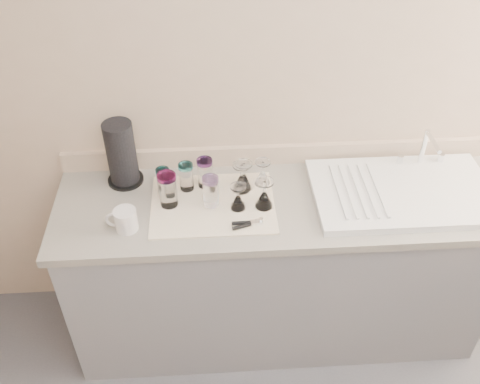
{
  "coord_description": "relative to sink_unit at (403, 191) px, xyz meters",
  "views": [
    {
      "loc": [
        -0.31,
        -0.61,
        2.48
      ],
      "look_at": [
        -0.2,
        1.15,
        1.0
      ],
      "focal_mm": 40.0,
      "sensor_mm": 36.0,
      "label": 1
    }
  ],
  "objects": [
    {
      "name": "goblet_extra",
      "position": [
        -0.73,
        0.07,
        0.04
      ],
      "size": [
        0.08,
        0.08,
        0.14
      ],
      "color": "white",
      "rests_on": "dish_towel"
    },
    {
      "name": "white_mug",
      "position": [
        -1.24,
        -0.14,
        0.03
      ],
      "size": [
        0.14,
        0.1,
        0.1
      ],
      "color": "silver",
      "rests_on": "counter_unit"
    },
    {
      "name": "tumbler_lavender",
      "position": [
        -0.88,
        -0.02,
        0.06
      ],
      "size": [
        0.07,
        0.07,
        0.15
      ],
      "color": "white",
      "rests_on": "dish_towel"
    },
    {
      "name": "dish_towel",
      "position": [
        -0.87,
        -0.01,
        -0.02
      ],
      "size": [
        0.55,
        0.42,
        0.01
      ],
      "primitive_type": "cube",
      "color": "white",
      "rests_on": "counter_unit"
    },
    {
      "name": "room_envelope",
      "position": [
        -0.55,
        -1.2,
        0.64
      ],
      "size": [
        3.54,
        3.5,
        2.52
      ],
      "color": "#4D4D51",
      "rests_on": "ground"
    },
    {
      "name": "tumbler_magenta",
      "position": [
        -1.06,
        -0.01,
        0.07
      ],
      "size": [
        0.08,
        0.08,
        0.16
      ],
      "color": "white",
      "rests_on": "dish_towel"
    },
    {
      "name": "tumbler_cyan",
      "position": [
        -0.98,
        0.1,
        0.06
      ],
      "size": [
        0.07,
        0.07,
        0.14
      ],
      "color": "white",
      "rests_on": "dish_towel"
    },
    {
      "name": "goblet_front_right",
      "position": [
        -0.64,
        -0.05,
        0.04
      ],
      "size": [
        0.08,
        0.08,
        0.14
      ],
      "color": "white",
      "rests_on": "dish_towel"
    },
    {
      "name": "tumbler_purple",
      "position": [
        -0.9,
        0.12,
        0.06
      ],
      "size": [
        0.07,
        0.07,
        0.14
      ],
      "color": "white",
      "rests_on": "dish_towel"
    },
    {
      "name": "goblet_back_right",
      "position": [
        -0.63,
        0.11,
        0.03
      ],
      "size": [
        0.07,
        0.07,
        0.13
      ],
      "color": "white",
      "rests_on": "dish_towel"
    },
    {
      "name": "can_opener",
      "position": [
        -0.73,
        -0.17,
        -0.0
      ],
      "size": [
        0.13,
        0.06,
        0.02
      ],
      "color": "silver",
      "rests_on": "dish_towel"
    },
    {
      "name": "goblet_front_left",
      "position": [
        -0.76,
        -0.05,
        0.03
      ],
      "size": [
        0.07,
        0.07,
        0.12
      ],
      "color": "white",
      "rests_on": "dish_towel"
    },
    {
      "name": "paper_towel_roll",
      "position": [
        -1.27,
        0.19,
        0.13
      ],
      "size": [
        0.17,
        0.17,
        0.31
      ],
      "color": "black",
      "rests_on": "counter_unit"
    },
    {
      "name": "goblet_back_left",
      "position": [
        -0.72,
        0.09,
        0.04
      ],
      "size": [
        0.08,
        0.08,
        0.14
      ],
      "color": "white",
      "rests_on": "dish_towel"
    },
    {
      "name": "sink_unit",
      "position": [
        0.0,
        0.0,
        0.0
      ],
      "size": [
        0.82,
        0.5,
        0.22
      ],
      "color": "white",
      "rests_on": "counter_unit"
    },
    {
      "name": "counter_unit",
      "position": [
        -0.55,
        -0.0,
        -0.47
      ],
      "size": [
        2.06,
        0.62,
        0.9
      ],
      "color": "slate",
      "rests_on": "ground"
    },
    {
      "name": "tumbler_teal",
      "position": [
        -1.09,
        0.09,
        0.05
      ],
      "size": [
        0.06,
        0.06,
        0.12
      ],
      "color": "white",
      "rests_on": "dish_towel"
    }
  ]
}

